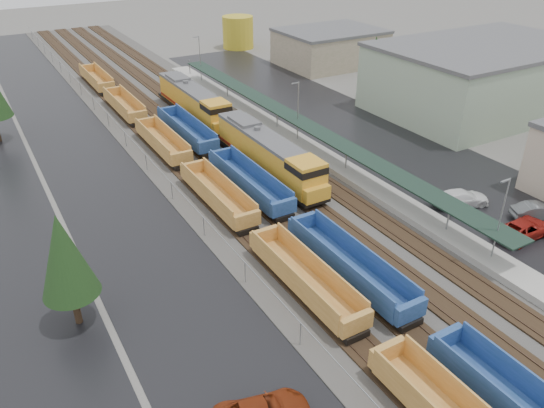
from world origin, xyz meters
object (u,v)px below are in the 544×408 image
Objects in this scene: locomotive_trail at (194,102)px; parked_car_east_c at (461,198)px; well_string_blue at (349,266)px; parked_car_east_b at (524,229)px; parked_car_east_e at (537,211)px; locomotive_lead at (270,155)px; well_string_yellow at (218,195)px; storage_tank at (238,32)px.

locomotive_trail is 39.01m from parked_car_east_c.
well_string_blue reaches higher than parked_car_east_b.
parked_car_east_e is (4.26, -5.49, -0.03)m from parked_car_east_c.
locomotive_lead reaches higher than well_string_yellow.
parked_car_east_b is (-11.75, -79.66, -2.43)m from storage_tank.
well_string_blue is (-4.00, -19.63, -1.27)m from locomotive_lead.
locomotive_trail is 43.96m from storage_tank.
well_string_blue is 12.69× the size of storage_tank.
well_string_blue is at bearing 120.35° from parked_car_east_c.
parked_car_east_e is at bearing -69.06° from parked_car_east_b.
locomotive_trail is 0.19× the size of well_string_yellow.
parked_car_east_b is (13.49, -22.68, -1.65)m from locomotive_lead.
locomotive_lead is 0.25× the size of well_string_blue.
storage_tank is at bearing 19.07° from parked_car_east_e.
parked_car_east_b is at bearing -41.77° from well_string_yellow.
storage_tank reaches higher than well_string_blue.
parked_car_east_b reaches higher than parked_car_east_e.
well_string_blue is (-4.00, -40.63, -1.27)m from locomotive_trail.
locomotive_trail is at bearing 36.98° from parked_car_east_c.
parked_car_east_b is at bearing -158.70° from parked_car_east_c.
well_string_yellow is 16.63m from well_string_blue.
storage_tank is (29.25, 76.61, 2.05)m from well_string_blue.
locomotive_lead is 20.08m from well_string_blue.
well_string_yellow is (-8.00, -3.49, -1.30)m from locomotive_lead.
storage_tank is at bearing 69.11° from well_string_blue.
locomotive_trail is 3.62× the size of parked_car_east_c.
parked_car_east_e is at bearing -124.69° from parked_car_east_c.
parked_car_east_b is 1.04× the size of parked_car_east_c.
well_string_blue is 17.76m from parked_car_east_b.
well_string_yellow is 22.38× the size of parked_car_east_e.
well_string_yellow is at bearing 79.83° from parked_car_east_e.
locomotive_trail is at bearing 47.14° from parked_car_east_e.
parked_car_east_c reaches higher than parked_car_east_e.
well_string_blue is at bearing -95.62° from locomotive_trail.
well_string_yellow reaches higher than parked_car_east_e.
locomotive_lead reaches higher than parked_car_east_e.
well_string_yellow is at bearing -108.09° from locomotive_trail.
well_string_yellow is 19.03× the size of parked_car_east_c.
well_string_blue is at bearing 110.60° from parked_car_east_e.
well_string_yellow reaches higher than parked_car_east_b.
locomotive_lead is 3.16× the size of storage_tank.
locomotive_trail is at bearing 90.00° from locomotive_lead.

